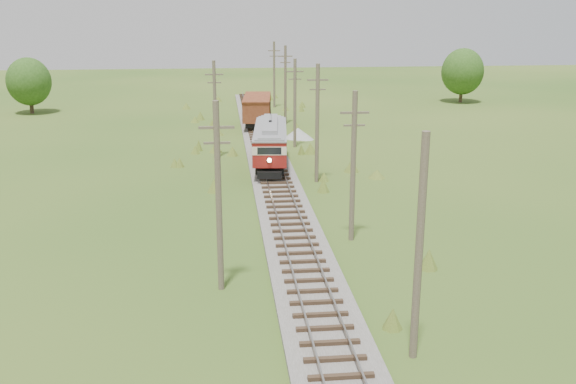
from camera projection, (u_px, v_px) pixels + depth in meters
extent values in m
cube|color=#605B54|center=(272.00, 172.00, 52.04)|extent=(3.60, 96.00, 0.25)
cube|color=#726659|center=(263.00, 168.00, 51.87)|extent=(0.08, 96.00, 0.17)
cube|color=#726659|center=(281.00, 167.00, 52.01)|extent=(0.08, 96.00, 0.17)
cube|color=#2D2116|center=(272.00, 169.00, 51.98)|extent=(2.40, 96.00, 0.16)
cube|color=black|center=(271.00, 157.00, 53.31)|extent=(3.10, 10.27, 0.41)
cube|color=maroon|center=(270.00, 146.00, 53.06)|extent=(3.56, 11.18, 1.01)
cube|color=beige|center=(270.00, 137.00, 52.83)|extent=(3.59, 11.23, 0.64)
cube|color=black|center=(270.00, 137.00, 52.83)|extent=(3.57, 10.74, 0.50)
cube|color=maroon|center=(270.00, 131.00, 52.71)|extent=(3.56, 11.18, 0.27)
cube|color=gray|center=(270.00, 128.00, 52.62)|extent=(3.62, 11.29, 0.35)
cube|color=gray|center=(270.00, 124.00, 52.54)|extent=(1.90, 8.31, 0.37)
sphere|color=#FFF2BF|center=(269.00, 160.00, 47.66)|extent=(0.33, 0.33, 0.33)
cylinder|color=black|center=(270.00, 108.00, 53.84)|extent=(0.45, 4.25, 1.77)
cylinder|color=black|center=(261.00, 170.00, 49.32)|extent=(0.18, 0.74, 0.73)
cylinder|color=black|center=(279.00, 170.00, 49.34)|extent=(0.18, 0.74, 0.73)
cylinder|color=black|center=(264.00, 147.00, 57.31)|extent=(0.18, 0.74, 0.73)
cylinder|color=black|center=(279.00, 147.00, 57.33)|extent=(0.18, 0.74, 0.73)
cube|color=black|center=(257.00, 120.00, 71.58)|extent=(2.97, 8.05, 0.55)
cube|color=#602A16|center=(257.00, 107.00, 71.20)|extent=(3.62, 8.97, 2.19)
cube|color=#602A16|center=(257.00, 97.00, 70.89)|extent=(3.69, 9.15, 0.13)
cylinder|color=black|center=(249.00, 123.00, 69.03)|extent=(0.21, 0.88, 0.87)
cylinder|color=black|center=(264.00, 123.00, 69.05)|extent=(0.21, 0.88, 0.87)
cylinder|color=black|center=(251.00, 115.00, 74.08)|extent=(0.21, 0.88, 0.87)
cylinder|color=black|center=(265.00, 115.00, 74.10)|extent=(0.21, 0.88, 0.87)
cone|color=gray|center=(298.00, 133.00, 66.08)|extent=(2.85, 2.85, 1.07)
cone|color=gray|center=(306.00, 137.00, 65.36)|extent=(1.60, 1.60, 0.62)
cylinder|color=brown|center=(419.00, 250.00, 23.44)|extent=(0.30, 0.30, 8.80)
cylinder|color=brown|center=(353.00, 168.00, 35.92)|extent=(0.30, 0.30, 8.60)
cube|color=brown|center=(355.00, 113.00, 35.06)|extent=(1.60, 0.12, 0.12)
cube|color=brown|center=(354.00, 125.00, 35.26)|extent=(1.20, 0.10, 0.10)
cylinder|color=brown|center=(317.00, 124.00, 48.28)|extent=(0.30, 0.30, 9.00)
cube|color=brown|center=(318.00, 80.00, 47.37)|extent=(1.60, 0.12, 0.12)
cube|color=brown|center=(318.00, 89.00, 47.56)|extent=(1.20, 0.10, 0.10)
cylinder|color=brown|center=(295.00, 104.00, 60.77)|extent=(0.30, 0.30, 8.40)
cube|color=brown|center=(295.00, 72.00, 59.94)|extent=(1.60, 0.12, 0.12)
cube|color=brown|center=(295.00, 79.00, 60.14)|extent=(1.20, 0.10, 0.10)
cylinder|color=brown|center=(285.00, 85.00, 73.17)|extent=(0.30, 0.30, 8.90)
cube|color=brown|center=(285.00, 56.00, 72.27)|extent=(1.60, 0.12, 0.12)
cube|color=brown|center=(285.00, 63.00, 72.47)|extent=(1.20, 0.10, 0.10)
cylinder|color=brown|center=(274.00, 75.00, 85.61)|extent=(0.30, 0.30, 8.70)
cube|color=brown|center=(274.00, 51.00, 84.74)|extent=(1.60, 0.12, 0.12)
cube|color=brown|center=(274.00, 56.00, 84.93)|extent=(1.20, 0.10, 0.10)
cylinder|color=brown|center=(219.00, 199.00, 29.38)|extent=(0.30, 0.30, 9.00)
cube|color=brown|center=(216.00, 128.00, 28.47)|extent=(1.60, 0.12, 0.12)
cube|color=brown|center=(217.00, 143.00, 28.66)|extent=(1.20, 0.10, 0.10)
cylinder|color=brown|center=(215.00, 110.00, 56.17)|extent=(0.30, 0.30, 8.60)
cube|color=brown|center=(214.00, 75.00, 55.32)|extent=(1.60, 0.12, 0.12)
cube|color=brown|center=(214.00, 83.00, 55.51)|extent=(1.20, 0.10, 0.10)
cylinder|color=#38281C|center=(31.00, 104.00, 81.46)|extent=(0.50, 0.50, 2.34)
ellipsoid|color=#254815|center=(29.00, 82.00, 80.67)|extent=(5.46, 5.46, 6.01)
cylinder|color=#38281C|center=(461.00, 93.00, 91.05)|extent=(0.50, 0.50, 2.52)
ellipsoid|color=#254815|center=(463.00, 72.00, 90.20)|extent=(5.88, 5.88, 6.47)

